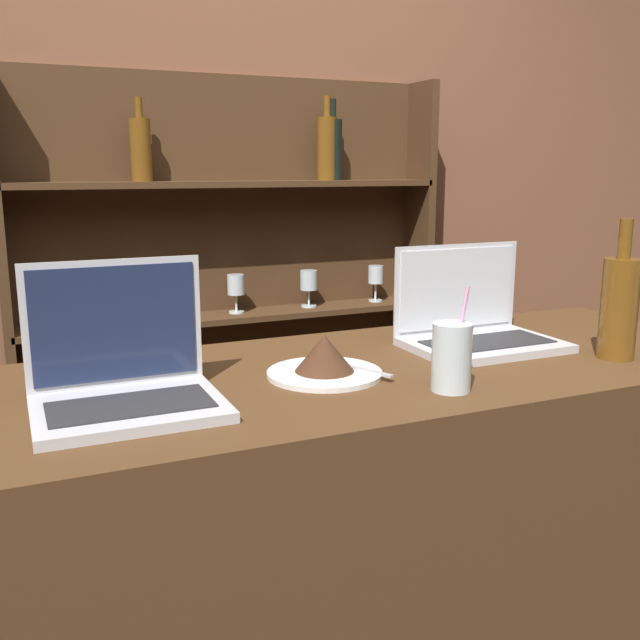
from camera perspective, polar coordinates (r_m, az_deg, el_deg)
name	(u,v)px	position (r m, az deg, el deg)	size (l,w,h in m)	color
bar_counter	(362,602)	(1.69, 3.38, -21.63)	(1.75, 0.64, 1.08)	#4C3019
back_wall	(208,206)	(2.52, -8.94, 9.01)	(7.00, 0.06, 2.70)	brown
back_shelf	(235,326)	(2.52, -6.83, -0.51)	(1.47, 0.18, 1.78)	#472D19
laptop_near	(124,376)	(1.25, -15.41, -4.37)	(0.31, 0.24, 0.24)	silver
laptop_far	(474,325)	(1.67, 12.25, -0.36)	(0.34, 0.23, 0.23)	silver
cake_plate	(325,360)	(1.39, 0.38, -3.22)	(0.23, 0.23, 0.08)	white
water_glass	(452,357)	(1.32, 10.49, -2.92)	(0.07, 0.07, 0.19)	silver
wine_bottle_amber	(619,306)	(1.63, 22.82, 1.05)	(0.08, 0.08, 0.30)	brown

